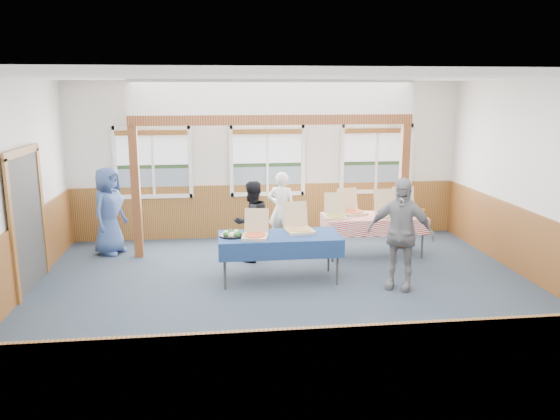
# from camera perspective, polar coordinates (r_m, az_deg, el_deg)

# --- Properties ---
(floor) EXTENTS (8.00, 8.00, 0.00)m
(floor) POSITION_cam_1_polar(r_m,az_deg,el_deg) (8.27, 1.06, -8.99)
(floor) COLOR #2C3A48
(floor) RESTS_ON ground
(ceiling) EXTENTS (8.00, 8.00, 0.00)m
(ceiling) POSITION_cam_1_polar(r_m,az_deg,el_deg) (7.69, 1.16, 13.77)
(ceiling) COLOR white
(ceiling) RESTS_ON wall_back
(wall_back) EXTENTS (8.00, 0.00, 8.00)m
(wall_back) POSITION_cam_1_polar(r_m,az_deg,el_deg) (11.26, -1.35, 5.21)
(wall_back) COLOR silver
(wall_back) RESTS_ON floor
(wall_front) EXTENTS (8.00, 0.00, 8.00)m
(wall_front) POSITION_cam_1_polar(r_m,az_deg,el_deg) (4.49, 7.32, -6.19)
(wall_front) COLOR silver
(wall_front) RESTS_ON floor
(wall_right) EXTENTS (0.00, 8.00, 8.00)m
(wall_right) POSITION_cam_1_polar(r_m,az_deg,el_deg) (9.26, 26.46, 2.31)
(wall_right) COLOR silver
(wall_right) RESTS_ON floor
(wainscot_back) EXTENTS (7.98, 0.05, 1.10)m
(wainscot_back) POSITION_cam_1_polar(r_m,az_deg,el_deg) (11.42, -1.32, -0.04)
(wainscot_back) COLOR brown
(wainscot_back) RESTS_ON floor
(wainscot_front) EXTENTS (7.98, 0.05, 1.10)m
(wainscot_front) POSITION_cam_1_polar(r_m,az_deg,el_deg) (4.95, 6.89, -17.70)
(wainscot_front) COLOR brown
(wainscot_front) RESTS_ON floor
(wainscot_left) EXTENTS (0.05, 6.98, 1.10)m
(wainscot_left) POSITION_cam_1_polar(r_m,az_deg,el_deg) (8.52, -26.59, -5.78)
(wainscot_left) COLOR brown
(wainscot_left) RESTS_ON floor
(wainscot_right) EXTENTS (0.05, 6.98, 1.10)m
(wainscot_right) POSITION_cam_1_polar(r_m,az_deg,el_deg) (9.47, 25.72, -3.96)
(wainscot_right) COLOR brown
(wainscot_right) RESTS_ON floor
(cased_opening) EXTENTS (0.06, 1.30, 2.10)m
(cased_opening) POSITION_cam_1_polar(r_m,az_deg,el_deg) (9.21, -24.97, -1.09)
(cased_opening) COLOR #343434
(cased_opening) RESTS_ON wall_left
(window_left) EXTENTS (1.56, 0.10, 1.46)m
(window_left) POSITION_cam_1_polar(r_m,az_deg,el_deg) (11.23, -13.15, 5.27)
(window_left) COLOR white
(window_left) RESTS_ON wall_back
(window_mid) EXTENTS (1.56, 0.10, 1.46)m
(window_mid) POSITION_cam_1_polar(r_m,az_deg,el_deg) (11.21, -1.34, 5.59)
(window_mid) COLOR white
(window_mid) RESTS_ON wall_back
(window_right) EXTENTS (1.56, 0.10, 1.46)m
(window_right) POSITION_cam_1_polar(r_m,az_deg,el_deg) (11.65, 10.05, 5.67)
(window_right) COLOR white
(window_right) RESTS_ON wall_back
(post_left) EXTENTS (0.15, 0.15, 2.40)m
(post_left) POSITION_cam_1_polar(r_m,az_deg,el_deg) (10.19, -14.82, 1.74)
(post_left) COLOR #592813
(post_left) RESTS_ON floor
(post_right) EXTENTS (0.15, 0.15, 2.40)m
(post_right) POSITION_cam_1_polar(r_m,az_deg,el_deg) (10.70, 12.76, 2.35)
(post_right) COLOR #592813
(post_right) RESTS_ON floor
(cross_beam) EXTENTS (5.15, 0.18, 0.18)m
(cross_beam) POSITION_cam_1_polar(r_m,az_deg,el_deg) (9.99, -0.71, 9.41)
(cross_beam) COLOR #592813
(cross_beam) RESTS_ON post_left
(table_left) EXTENTS (2.09, 1.33, 0.76)m
(table_left) POSITION_cam_1_polar(r_m,az_deg,el_deg) (8.72, -0.07, -2.97)
(table_left) COLOR #343434
(table_left) RESTS_ON floor
(table_right) EXTENTS (1.99, 1.30, 0.76)m
(table_right) POSITION_cam_1_polar(r_m,az_deg,el_deg) (10.20, 9.77, -0.88)
(table_right) COLOR #343434
(table_right) RESTS_ON floor
(pizza_box_a) EXTENTS (0.47, 0.54, 0.42)m
(pizza_box_a) POSITION_cam_1_polar(r_m,az_deg,el_deg) (8.55, -2.60, -2.47)
(pizza_box_a) COLOR #D3BB8D
(pizza_box_a) RESTS_ON table_left
(pizza_box_b) EXTENTS (0.50, 0.57, 0.45)m
(pizza_box_b) POSITION_cam_1_polar(r_m,az_deg,el_deg) (8.89, 2.00, -1.86)
(pizza_box_b) COLOR #D3BB8D
(pizza_box_b) RESTS_ON table_left
(pizza_box_c) EXTENTS (0.45, 0.52, 0.42)m
(pizza_box_c) POSITION_cam_1_polar(r_m,az_deg,el_deg) (9.89, 5.82, -0.45)
(pizza_box_c) COLOR #D3BB8D
(pizza_box_c) RESTS_ON table_right
(pizza_box_d) EXTENTS (0.52, 0.59, 0.45)m
(pizza_box_d) POSITION_cam_1_polar(r_m,az_deg,el_deg) (10.26, 7.56, -0.02)
(pizza_box_d) COLOR #D3BB8D
(pizza_box_d) RESTS_ON table_right
(pizza_box_e) EXTENTS (0.44, 0.53, 0.46)m
(pizza_box_e) POSITION_cam_1_polar(r_m,az_deg,el_deg) (10.17, 11.26, -0.25)
(pizza_box_e) COLOR #D3BB8D
(pizza_box_e) RESTS_ON table_right
(pizza_box_f) EXTENTS (0.45, 0.54, 0.46)m
(pizza_box_f) POSITION_cam_1_polar(r_m,az_deg,el_deg) (10.51, 12.99, 0.07)
(pizza_box_f) COLOR #D3BB8D
(pizza_box_f) RESTS_ON table_right
(veggie_tray) EXTENTS (0.40, 0.40, 0.09)m
(veggie_tray) POSITION_cam_1_polar(r_m,az_deg,el_deg) (8.65, -5.02, -2.56)
(veggie_tray) COLOR black
(veggie_tray) RESTS_ON table_left
(drink_glass) EXTENTS (0.07, 0.07, 0.15)m
(drink_glass) POSITION_cam_1_polar(r_m,az_deg,el_deg) (10.22, 14.77, -0.33)
(drink_glass) COLOR #975919
(drink_glass) RESTS_ON table_right
(woman_white) EXTENTS (0.63, 0.52, 1.49)m
(woman_white) POSITION_cam_1_polar(r_m,az_deg,el_deg) (10.55, 0.17, 0.01)
(woman_white) COLOR white
(woman_white) RESTS_ON floor
(woman_black) EXTENTS (0.89, 0.83, 1.45)m
(woman_black) POSITION_cam_1_polar(r_m,az_deg,el_deg) (9.74, -2.97, -1.19)
(woman_black) COLOR black
(woman_black) RESTS_ON floor
(man_blue) EXTENTS (0.80, 0.95, 1.64)m
(man_blue) POSITION_cam_1_polar(r_m,az_deg,el_deg) (10.61, -17.46, -0.09)
(man_blue) COLOR #39548F
(man_blue) RESTS_ON floor
(person_grey) EXTENTS (1.10, 0.88, 1.74)m
(person_grey) POSITION_cam_1_polar(r_m,az_deg,el_deg) (8.55, 12.43, -2.42)
(person_grey) COLOR gray
(person_grey) RESTS_ON floor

